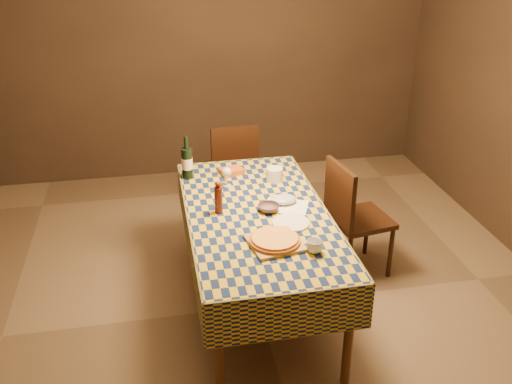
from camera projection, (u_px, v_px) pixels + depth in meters
room at (258, 131)px, 3.55m from camera, size 5.00×5.10×2.70m
dining_table at (257, 223)px, 3.84m from camera, size 0.94×1.84×0.77m
cutting_board at (275, 243)px, 3.44m from camera, size 0.35×0.35×0.02m
pizza at (275, 239)px, 3.43m from camera, size 0.37×0.37×0.03m
pepper_mill at (218, 198)px, 3.76m from camera, size 0.07×0.07×0.23m
bowl at (268, 208)px, 3.82m from camera, size 0.15×0.15×0.04m
wine_glass at (227, 173)px, 4.13m from camera, size 0.08×0.08×0.15m
wine_bottle at (187, 162)px, 4.25m from camera, size 0.10×0.10×0.33m
deli_tub at (274, 175)px, 4.23m from camera, size 0.16×0.16×0.10m
takeout_container at (232, 171)px, 4.36m from camera, size 0.20×0.16×0.04m
white_plate at (291, 223)px, 3.67m from camera, size 0.30×0.30×0.01m
tumbler at (315, 246)px, 3.35m from camera, size 0.13×0.13×0.08m
flour_patch at (286, 206)px, 3.88m from camera, size 0.34×0.31×0.00m
flour_bag at (283, 200)px, 3.92m from camera, size 0.22×0.19×0.05m
chair_far at (233, 166)px, 5.13m from camera, size 0.45×0.46×0.93m
chair_right at (352, 213)px, 4.32m from camera, size 0.49×0.48×0.93m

